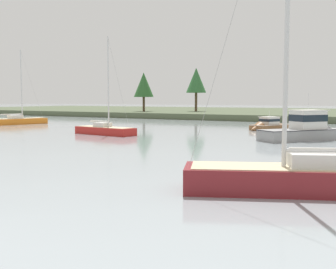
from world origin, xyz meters
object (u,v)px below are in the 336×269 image
object	(u,v)px
sailboat_maroon	(303,185)
sailboat_red	(105,132)
sailboat_orange	(18,123)
cruiser_grey	(309,133)
cruiser_wood	(267,127)

from	to	relation	value
sailboat_maroon	sailboat_red	bearing A→B (deg)	143.52
sailboat_orange	sailboat_maroon	world-z (taller)	sailboat_maroon
cruiser_grey	cruiser_wood	bearing A→B (deg)	124.54
cruiser_grey	sailboat_maroon	bearing A→B (deg)	-79.73
sailboat_orange	sailboat_red	distance (m)	24.83
sailboat_orange	sailboat_maroon	size ratio (longest dim) A/B	0.76
cruiser_wood	sailboat_maroon	bearing A→B (deg)	-71.33
sailboat_red	cruiser_wood	distance (m)	20.74
sailboat_orange	cruiser_wood	world-z (taller)	sailboat_orange
sailboat_red	cruiser_grey	distance (m)	21.58
sailboat_maroon	cruiser_grey	bearing A→B (deg)	100.27
sailboat_orange	sailboat_red	size ratio (longest dim) A/B	1.08
sailboat_red	cruiser_grey	bearing A→B (deg)	13.35
sailboat_red	sailboat_maroon	world-z (taller)	sailboat_maroon
cruiser_grey	cruiser_wood	distance (m)	12.86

